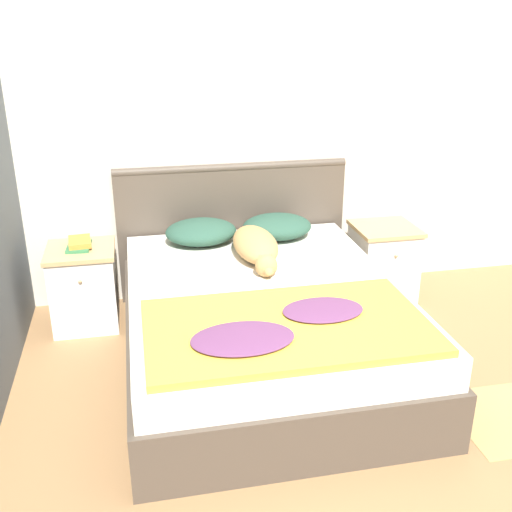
% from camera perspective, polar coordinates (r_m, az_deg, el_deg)
% --- Properties ---
extents(ground_plane, '(16.00, 16.00, 0.00)m').
position_cam_1_polar(ground_plane, '(2.88, 4.79, -20.88)').
color(ground_plane, '#997047').
extents(wall_back, '(9.00, 0.06, 2.55)m').
position_cam_1_polar(wall_back, '(4.24, -2.91, 12.75)').
color(wall_back, beige).
rests_on(wall_back, ground_plane).
extents(bed, '(1.58, 2.00, 0.52)m').
position_cam_1_polar(bed, '(3.55, 0.66, -6.61)').
color(bed, '#4C4238').
rests_on(bed, ground_plane).
extents(headboard, '(1.66, 0.06, 0.99)m').
position_cam_1_polar(headboard, '(4.37, -2.21, 2.74)').
color(headboard, '#4C4238').
rests_on(headboard, ground_plane).
extents(nightstand_left, '(0.44, 0.44, 0.55)m').
position_cam_1_polar(nightstand_left, '(4.15, -16.04, -2.81)').
color(nightstand_left, white).
rests_on(nightstand_left, ground_plane).
extents(nightstand_right, '(0.44, 0.44, 0.55)m').
position_cam_1_polar(nightstand_right, '(4.48, 11.98, -0.53)').
color(nightstand_right, white).
rests_on(nightstand_right, ground_plane).
extents(pillow_left, '(0.48, 0.39, 0.16)m').
position_cam_1_polar(pillow_left, '(4.06, -5.26, 2.32)').
color(pillow_left, '#284C3D').
rests_on(pillow_left, bed).
extents(pillow_right, '(0.48, 0.39, 0.16)m').
position_cam_1_polar(pillow_right, '(4.14, 2.01, 2.83)').
color(pillow_right, '#284C3D').
rests_on(pillow_right, bed).
extents(quilt, '(1.39, 0.81, 0.07)m').
position_cam_1_polar(quilt, '(2.94, 2.80, -6.74)').
color(quilt, yellow).
rests_on(quilt, bed).
extents(dog, '(0.27, 0.79, 0.17)m').
position_cam_1_polar(dog, '(3.79, 0.02, 0.98)').
color(dog, tan).
rests_on(dog, bed).
extents(book_stack, '(0.16, 0.24, 0.05)m').
position_cam_1_polar(book_stack, '(4.06, -16.47, 1.15)').
color(book_stack, '#337547').
rests_on(book_stack, nightstand_left).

